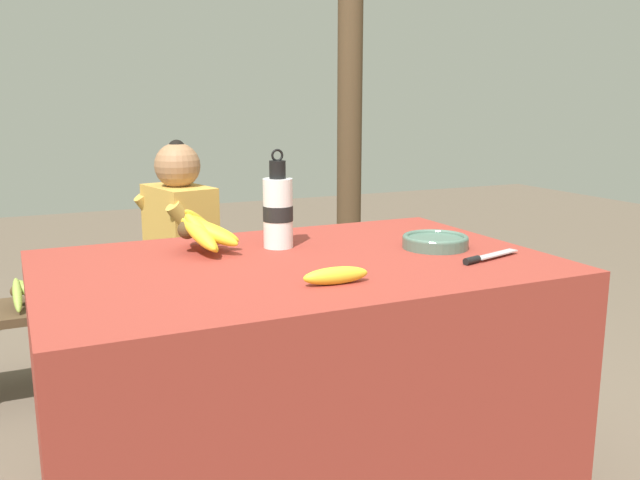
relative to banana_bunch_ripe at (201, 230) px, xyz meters
The scene contains 10 objects.
market_counter 0.54m from the banana_bunch_ripe, 44.80° to the right, with size 1.38×0.90×0.77m.
banana_bunch_ripe is the anchor object (origin of this frame).
serving_bowl 0.69m from the banana_bunch_ripe, 19.89° to the right, with size 0.20×0.20×0.04m.
water_bottle 0.23m from the banana_bunch_ripe, ahead, with size 0.09×0.09×0.29m.
loose_banana_front 0.52m from the banana_bunch_ripe, 66.75° to the right, with size 0.17×0.05×0.04m.
knife 0.80m from the banana_bunch_ripe, 32.46° to the right, with size 0.22×0.09×0.02m.
wooden_bench 1.08m from the banana_bunch_ripe, 91.41° to the left, with size 1.74×0.32×0.40m.
seated_vendor 0.95m from the banana_bunch_ripe, 83.41° to the left, with size 0.45×0.42×1.04m.
banana_bunch_green 1.13m from the banana_bunch_ripe, 116.19° to the left, with size 0.17×0.27×0.13m.
support_post_far 1.89m from the banana_bunch_ripe, 49.31° to the left, with size 0.13×0.13×2.60m.
Camera 1 is at (-0.70, -1.68, 1.21)m, focal length 38.00 mm.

